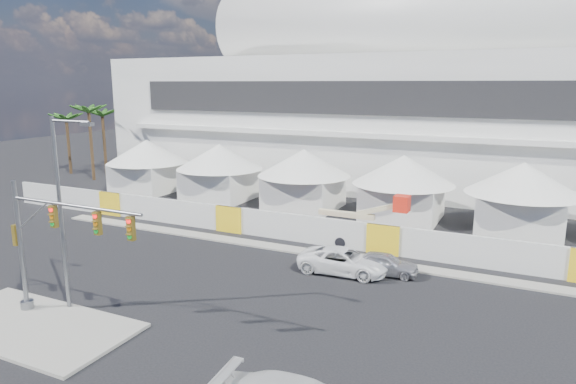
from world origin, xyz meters
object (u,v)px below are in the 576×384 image
at_px(traffic_mast, 47,244).
at_px(boom_lift, 338,229).
at_px(pickup_curb, 343,261).
at_px(sedan_silver, 384,264).
at_px(streetlight_median, 63,201).

bearing_deg(traffic_mast, boom_lift, 64.50).
bearing_deg(traffic_mast, pickup_curb, 48.19).
bearing_deg(sedan_silver, streetlight_median, 126.21).
bearing_deg(boom_lift, traffic_mast, -114.40).
relative_size(traffic_mast, streetlight_median, 0.85).
xyz_separation_m(traffic_mast, boom_lift, (8.28, 17.36, -2.72)).
height_order(sedan_silver, traffic_mast, traffic_mast).
xyz_separation_m(traffic_mast, streetlight_median, (0.12, 1.06, 1.86)).
xyz_separation_m(pickup_curb, traffic_mast, (-10.61, -11.86, 3.02)).
distance_m(pickup_curb, traffic_mast, 16.20).
height_order(streetlight_median, boom_lift, streetlight_median).
relative_size(pickup_curb, streetlight_median, 0.57).
bearing_deg(sedan_silver, boom_lift, 38.59).
relative_size(sedan_silver, pickup_curb, 0.74).
xyz_separation_m(sedan_silver, pickup_curb, (-2.29, -0.81, 0.07)).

